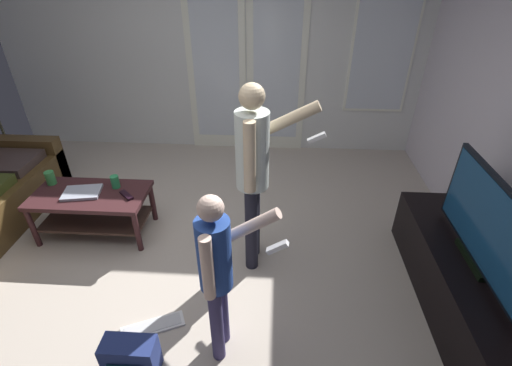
{
  "coord_description": "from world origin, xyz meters",
  "views": [
    {
      "loc": [
        0.82,
        -2.16,
        2.27
      ],
      "look_at": [
        0.68,
        0.09,
        0.84
      ],
      "focal_mm": 25.66,
      "sensor_mm": 36.0,
      "label": 1
    }
  ],
  "objects_px": {
    "backpack": "(131,358)",
    "tv_stand": "(462,284)",
    "cup_near_edge": "(50,178)",
    "tv_remote_black": "(126,195)",
    "loose_keyboard": "(153,326)",
    "person_adult": "(254,166)",
    "laptop_closed": "(82,192)",
    "flat_screen_tv": "(487,225)",
    "coffee_table": "(93,204)",
    "person_child": "(217,268)",
    "cup_by_laptop": "(115,182)"
  },
  "relations": [
    {
      "from": "flat_screen_tv",
      "to": "person_adult",
      "type": "bearing_deg",
      "value": 165.35
    },
    {
      "from": "coffee_table",
      "to": "tv_remote_black",
      "type": "bearing_deg",
      "value": -4.0
    },
    {
      "from": "tv_stand",
      "to": "cup_by_laptop",
      "type": "distance_m",
      "value": 2.95
    },
    {
      "from": "cup_by_laptop",
      "to": "flat_screen_tv",
      "type": "bearing_deg",
      "value": -15.49
    },
    {
      "from": "loose_keyboard",
      "to": "flat_screen_tv",
      "type": "bearing_deg",
      "value": 8.7
    },
    {
      "from": "cup_near_edge",
      "to": "loose_keyboard",
      "type": "bearing_deg",
      "value": -42.79
    },
    {
      "from": "person_adult",
      "to": "cup_near_edge",
      "type": "bearing_deg",
      "value": 168.0
    },
    {
      "from": "loose_keyboard",
      "to": "tv_stand",
      "type": "bearing_deg",
      "value": 8.6
    },
    {
      "from": "tv_stand",
      "to": "person_adult",
      "type": "bearing_deg",
      "value": 165.24
    },
    {
      "from": "coffee_table",
      "to": "person_adult",
      "type": "bearing_deg",
      "value": -10.29
    },
    {
      "from": "person_child",
      "to": "cup_by_laptop",
      "type": "xyz_separation_m",
      "value": [
        -1.14,
        1.24,
        -0.24
      ]
    },
    {
      "from": "person_child",
      "to": "backpack",
      "type": "bearing_deg",
      "value": -159.18
    },
    {
      "from": "flat_screen_tv",
      "to": "person_adult",
      "type": "distance_m",
      "value": 1.6
    },
    {
      "from": "person_adult",
      "to": "backpack",
      "type": "height_order",
      "value": "person_adult"
    },
    {
      "from": "coffee_table",
      "to": "person_child",
      "type": "distance_m",
      "value": 1.8
    },
    {
      "from": "loose_keyboard",
      "to": "tv_remote_black",
      "type": "relative_size",
      "value": 2.68
    },
    {
      "from": "person_child",
      "to": "backpack",
      "type": "relative_size",
      "value": 3.71
    },
    {
      "from": "tv_stand",
      "to": "person_child",
      "type": "xyz_separation_m",
      "value": [
        -1.69,
        -0.45,
        0.51
      ]
    },
    {
      "from": "cup_near_edge",
      "to": "tv_remote_black",
      "type": "height_order",
      "value": "cup_near_edge"
    },
    {
      "from": "coffee_table",
      "to": "flat_screen_tv",
      "type": "xyz_separation_m",
      "value": [
        3.04,
        -0.67,
        0.46
      ]
    },
    {
      "from": "loose_keyboard",
      "to": "cup_near_edge",
      "type": "xyz_separation_m",
      "value": [
        -1.24,
        1.15,
        0.49
      ]
    },
    {
      "from": "person_child",
      "to": "cup_near_edge",
      "type": "xyz_separation_m",
      "value": [
        -1.76,
        1.26,
        -0.24
      ]
    },
    {
      "from": "cup_near_edge",
      "to": "tv_remote_black",
      "type": "relative_size",
      "value": 0.74
    },
    {
      "from": "tv_stand",
      "to": "loose_keyboard",
      "type": "bearing_deg",
      "value": -171.4
    },
    {
      "from": "backpack",
      "to": "tv_stand",
      "type": "bearing_deg",
      "value": 16.34
    },
    {
      "from": "backpack",
      "to": "cup_by_laptop",
      "type": "relative_size",
      "value": 2.78
    },
    {
      "from": "loose_keyboard",
      "to": "tv_remote_black",
      "type": "distance_m",
      "value": 1.18
    },
    {
      "from": "person_child",
      "to": "cup_near_edge",
      "type": "relative_size",
      "value": 9.78
    },
    {
      "from": "coffee_table",
      "to": "laptop_closed",
      "type": "relative_size",
      "value": 3.2
    },
    {
      "from": "tv_stand",
      "to": "loose_keyboard",
      "type": "height_order",
      "value": "tv_stand"
    },
    {
      "from": "tv_stand",
      "to": "person_child",
      "type": "relative_size",
      "value": 1.39
    },
    {
      "from": "flat_screen_tv",
      "to": "laptop_closed",
      "type": "bearing_deg",
      "value": 167.87
    },
    {
      "from": "laptop_closed",
      "to": "person_child",
      "type": "bearing_deg",
      "value": -48.8
    },
    {
      "from": "flat_screen_tv",
      "to": "backpack",
      "type": "distance_m",
      "value": 2.42
    },
    {
      "from": "backpack",
      "to": "laptop_closed",
      "type": "relative_size",
      "value": 1.05
    },
    {
      "from": "person_child",
      "to": "tv_remote_black",
      "type": "xyz_separation_m",
      "value": [
        -0.99,
        1.1,
        -0.29
      ]
    },
    {
      "from": "person_adult",
      "to": "laptop_closed",
      "type": "relative_size",
      "value": 4.89
    },
    {
      "from": "backpack",
      "to": "tv_remote_black",
      "type": "bearing_deg",
      "value": 108.93
    },
    {
      "from": "coffee_table",
      "to": "backpack",
      "type": "relative_size",
      "value": 3.05
    },
    {
      "from": "flat_screen_tv",
      "to": "tv_remote_black",
      "type": "bearing_deg",
      "value": 166.41
    },
    {
      "from": "laptop_closed",
      "to": "tv_remote_black",
      "type": "relative_size",
      "value": 1.87
    },
    {
      "from": "flat_screen_tv",
      "to": "backpack",
      "type": "xyz_separation_m",
      "value": [
        -2.24,
        -0.66,
        -0.64
      ]
    },
    {
      "from": "coffee_table",
      "to": "flat_screen_tv",
      "type": "relative_size",
      "value": 0.91
    },
    {
      "from": "tv_stand",
      "to": "cup_near_edge",
      "type": "bearing_deg",
      "value": 166.76
    },
    {
      "from": "flat_screen_tv",
      "to": "loose_keyboard",
      "type": "distance_m",
      "value": 2.37
    },
    {
      "from": "backpack",
      "to": "cup_by_laptop",
      "type": "xyz_separation_m",
      "value": [
        -0.59,
        1.44,
        0.37
      ]
    },
    {
      "from": "person_adult",
      "to": "loose_keyboard",
      "type": "relative_size",
      "value": 3.41
    },
    {
      "from": "loose_keyboard",
      "to": "tv_remote_black",
      "type": "height_order",
      "value": "tv_remote_black"
    },
    {
      "from": "person_adult",
      "to": "person_child",
      "type": "relative_size",
      "value": 1.26
    },
    {
      "from": "coffee_table",
      "to": "tv_stand",
      "type": "height_order",
      "value": "tv_stand"
    }
  ]
}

